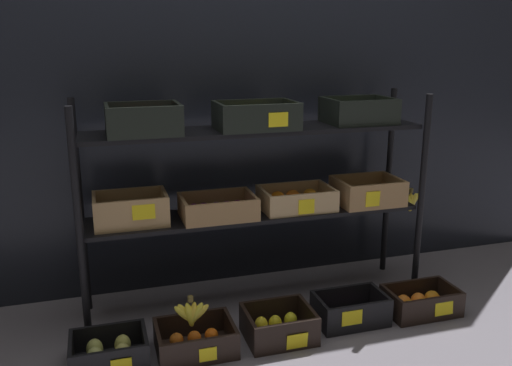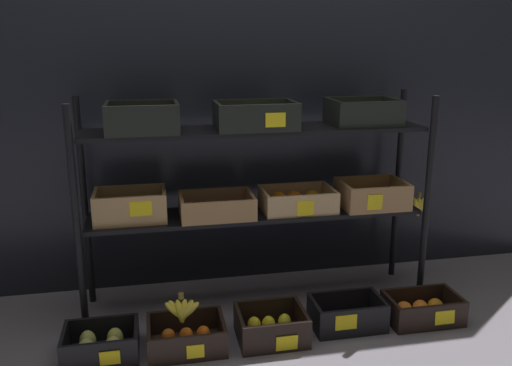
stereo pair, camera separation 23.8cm
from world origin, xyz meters
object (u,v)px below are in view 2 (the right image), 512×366
at_px(display_rack, 258,172).
at_px(crate_ground_tangerine, 187,338).
at_px(crate_ground_orange, 423,310).
at_px(banana_bunch_loose, 182,311).
at_px(crate_ground_plum, 347,316).
at_px(crate_ground_pear, 101,345).
at_px(crate_ground_lemon, 271,328).

xyz_separation_m(display_rack, crate_ground_tangerine, (-0.39, -0.36, -0.64)).
xyz_separation_m(crate_ground_tangerine, crate_ground_orange, (1.12, 0.02, 0.00)).
bearing_deg(banana_bunch_loose, crate_ground_plum, 2.74).
distance_m(crate_ground_pear, crate_ground_plum, 1.10).
distance_m(crate_ground_tangerine, crate_ground_plum, 0.75).
relative_size(crate_ground_tangerine, banana_bunch_loose, 2.03).
relative_size(crate_ground_pear, crate_ground_lemon, 1.03).
bearing_deg(display_rack, crate_ground_pear, -155.10).
distance_m(crate_ground_lemon, banana_bunch_loose, 0.41).
xyz_separation_m(display_rack, crate_ground_lemon, (-0.01, -0.36, -0.63)).
relative_size(crate_ground_tangerine, crate_ground_orange, 0.96).
xyz_separation_m(crate_ground_tangerine, banana_bunch_loose, (-0.02, -0.01, 0.14)).
xyz_separation_m(crate_ground_plum, crate_ground_orange, (0.37, -0.01, -0.00)).
bearing_deg(crate_ground_plum, crate_ground_pear, -178.88).
bearing_deg(crate_ground_orange, display_rack, 154.96).
bearing_deg(crate_ground_tangerine, banana_bunch_loose, -161.59).
relative_size(crate_ground_pear, banana_bunch_loose, 1.90).
relative_size(crate_ground_pear, crate_ground_tangerine, 0.94).
bearing_deg(crate_ground_pear, crate_ground_tangerine, -1.50).
distance_m(crate_ground_pear, crate_ground_tangerine, 0.36).
distance_m(display_rack, banana_bunch_loose, 0.74).
distance_m(crate_ground_lemon, crate_ground_plum, 0.37).
xyz_separation_m(crate_ground_lemon, crate_ground_orange, (0.74, 0.02, -0.00)).
height_order(display_rack, crate_ground_tangerine, display_rack).
height_order(crate_ground_pear, crate_ground_orange, crate_ground_orange).
relative_size(display_rack, crate_ground_pear, 5.67).
xyz_separation_m(display_rack, crate_ground_orange, (0.73, -0.34, -0.63)).
bearing_deg(crate_ground_lemon, crate_ground_pear, 179.03).
bearing_deg(crate_ground_plum, banana_bunch_loose, -177.26).
bearing_deg(crate_ground_plum, crate_ground_orange, -2.26).
bearing_deg(crate_ground_plum, crate_ground_tangerine, -177.62).
xyz_separation_m(crate_ground_tangerine, crate_ground_lemon, (0.38, -0.00, 0.01)).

